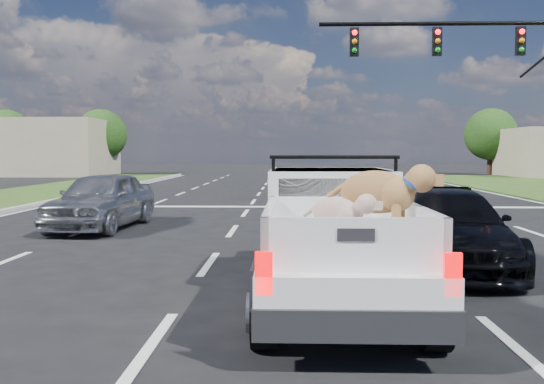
{
  "coord_description": "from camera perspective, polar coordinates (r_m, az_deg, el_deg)",
  "views": [
    {
      "loc": [
        -0.42,
        -9.46,
        1.87
      ],
      "look_at": [
        -0.75,
        2.0,
        1.07
      ],
      "focal_mm": 38.0,
      "sensor_mm": 36.0,
      "label": 1
    }
  ],
  "objects": [
    {
      "name": "traffic_signal",
      "position": [
        21.55,
        22.83,
        11.31
      ],
      "size": [
        9.11,
        0.31,
        7.0
      ],
      "color": "black",
      "rests_on": "ground"
    },
    {
      "name": "black_coupe",
      "position": [
        9.86,
        17.11,
        -3.48
      ],
      "size": [
        2.15,
        4.4,
        1.23
      ],
      "primitive_type": "imported",
      "rotation": [
        0.0,
        0.0,
        -0.1
      ],
      "color": "black",
      "rests_on": "ground"
    },
    {
      "name": "tree_far_d",
      "position": [
        50.24,
        20.85,
        5.36
      ],
      "size": [
        4.2,
        4.2,
        5.4
      ],
      "color": "#332114",
      "rests_on": "ground"
    },
    {
      "name": "pickup_truck",
      "position": [
        7.37,
        6.28,
        -3.96
      ],
      "size": [
        1.92,
        4.88,
        1.83
      ],
      "rotation": [
        0.0,
        0.0,
        -0.0
      ],
      "color": "black",
      "rests_on": "ground"
    },
    {
      "name": "silver_sedan",
      "position": [
        14.68,
        -16.51,
        -0.73
      ],
      "size": [
        1.97,
        4.23,
        1.4
      ],
      "primitive_type": "imported",
      "rotation": [
        0.0,
        0.0,
        -0.08
      ],
      "color": "#A4A6AB",
      "rests_on": "ground"
    },
    {
      "name": "building_left",
      "position": [
        49.49,
        -21.68,
        4.1
      ],
      "size": [
        10.0,
        8.0,
        4.4
      ],
      "primitive_type": "cube",
      "color": "tan",
      "rests_on": "ground"
    },
    {
      "name": "road_markings",
      "position": [
        16.13,
        3.16,
        -2.64
      ],
      "size": [
        17.75,
        60.0,
        0.01
      ],
      "color": "silver",
      "rests_on": "ground"
    },
    {
      "name": "ground",
      "position": [
        9.65,
        4.17,
        -7.18
      ],
      "size": [
        160.0,
        160.0,
        0.0
      ],
      "primitive_type": "plane",
      "color": "black",
      "rests_on": "ground"
    },
    {
      "name": "tree_far_c",
      "position": [
        49.97,
        -16.57,
        5.46
      ],
      "size": [
        4.2,
        4.2,
        5.4
      ],
      "color": "#332114",
      "rests_on": "ground"
    },
    {
      "name": "tree_far_b",
      "position": [
        53.01,
        -24.84,
        5.16
      ],
      "size": [
        4.2,
        4.2,
        5.4
      ],
      "color": "#332114",
      "rests_on": "ground"
    }
  ]
}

